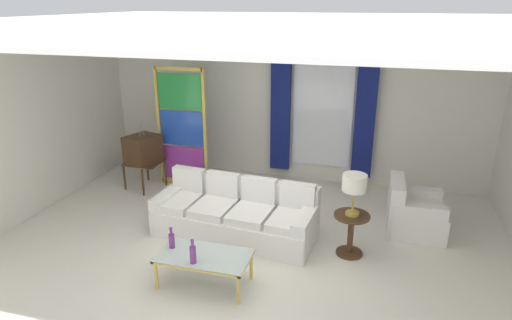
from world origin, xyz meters
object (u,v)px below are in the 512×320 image
couch_white_long (237,214)px  peacock_figurine (205,183)px  vintage_tv (143,150)px  stained_glass_divider (182,131)px  armchair_white (412,214)px  bottle_blue_decanter (172,240)px  bottle_crystal_tall (193,253)px  table_lamp_brass (354,185)px  round_side_table (351,231)px  coffee_table (204,258)px

couch_white_long → peacock_figurine: bearing=129.9°
vintage_tv → stained_glass_divider: 0.79m
stained_glass_divider → couch_white_long: bearing=-44.5°
couch_white_long → armchair_white: couch_white_long is taller
couch_white_long → bottle_blue_decanter: bearing=-108.2°
bottle_blue_decanter → stained_glass_divider: size_ratio=0.13×
bottle_crystal_tall → table_lamp_brass: table_lamp_brass is taller
bottle_crystal_tall → peacock_figurine: 2.88m
round_side_table → peacock_figurine: bearing=153.6°
bottle_blue_decanter → table_lamp_brass: size_ratio=0.50×
vintage_tv → armchair_white: bearing=-5.1°
bottle_blue_decanter → armchair_white: 3.57m
couch_white_long → peacock_figurine: 1.54m
round_side_table → table_lamp_brass: size_ratio=1.04×
coffee_table → table_lamp_brass: size_ratio=1.95×
bottle_blue_decanter → bottle_crystal_tall: bottle_crystal_tall is taller
couch_white_long → coffee_table: size_ratio=2.16×
table_lamp_brass → armchair_white: bearing=47.5°
vintage_tv → table_lamp_brass: (3.83, -1.32, 0.30)m
coffee_table → peacock_figurine: size_ratio=1.85×
bottle_crystal_tall → vintage_tv: (-2.14, 2.70, 0.19)m
vintage_tv → round_side_table: 4.07m
table_lamp_brass → couch_white_long: bearing=175.3°
bottle_crystal_tall → table_lamp_brass: bearing=39.2°
stained_glass_divider → table_lamp_brass: bearing=-27.2°
couch_white_long → round_side_table: size_ratio=4.04×
coffee_table → round_side_table: 2.03m
bottle_blue_decanter → bottle_crystal_tall: size_ratio=0.90×
couch_white_long → armchair_white: bearing=17.1°
bottle_blue_decanter → stained_glass_divider: stained_glass_divider is taller
table_lamp_brass → peacock_figurine: bearing=153.6°
stained_glass_divider → round_side_table: bearing=-27.2°
couch_white_long → bottle_blue_decanter: couch_white_long is taller
armchair_white → stained_glass_divider: 4.16m
couch_white_long → peacock_figurine: size_ratio=4.01×
vintage_tv → armchair_white: (4.66, -0.41, -0.44)m
armchair_white → round_side_table: (-0.83, -0.91, 0.07)m
coffee_table → armchair_white: (2.47, 2.09, -0.08)m
armchair_white → round_side_table: bearing=-132.5°
peacock_figurine → coffee_table: bearing=-68.1°
coffee_table → stained_glass_divider: bearing=118.7°
couch_white_long → bottle_crystal_tall: bearing=-91.1°
couch_white_long → coffee_table: (0.02, -1.32, 0.06)m
peacock_figurine → round_side_table: bearing=-26.4°
peacock_figurine → bottle_blue_decanter: bearing=-77.0°
couch_white_long → round_side_table: (1.66, -0.14, 0.05)m
stained_glass_divider → table_lamp_brass: stained_glass_divider is taller
round_side_table → stained_glass_divider: bearing=152.8°
bottle_blue_decanter → table_lamp_brass: 2.43m
couch_white_long → coffee_table: bearing=-89.1°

